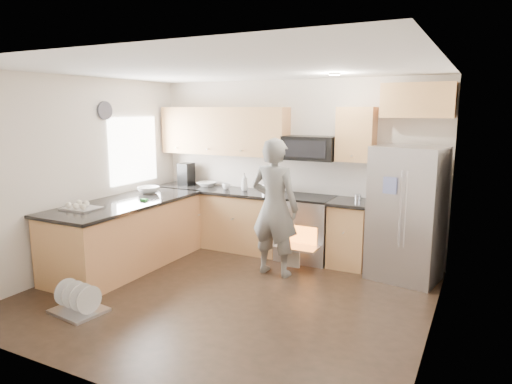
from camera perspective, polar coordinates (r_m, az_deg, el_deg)
The scene contains 8 objects.
ground at distance 5.55m, azimuth -3.71°, elevation -12.72°, with size 4.50×4.50×0.00m, color black.
room_shell at distance 5.16m, azimuth -4.19°, elevation 4.79°, with size 4.54×4.04×2.62m.
back_cabinet_run at distance 7.02m, azimuth -0.66°, elevation 0.45°, with size 4.45×0.64×2.50m.
peninsula at distance 6.59m, azimuth -15.89°, elevation -5.07°, with size 0.96×2.36×1.03m.
stove_range at distance 6.65m, azimuth 6.30°, elevation -2.70°, with size 0.76×0.97×1.79m.
refrigerator at distance 6.11m, azimuth 18.32°, elevation -2.60°, with size 0.94×0.79×1.72m.
person at distance 5.95m, azimuth 2.32°, elevation -1.94°, with size 0.66×0.43×1.81m, color slate.
dish_rack at distance 5.43m, azimuth -21.31°, elevation -12.92°, with size 0.60×0.50×0.34m.
Camera 1 is at (2.62, -4.38, 2.17)m, focal length 32.00 mm.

